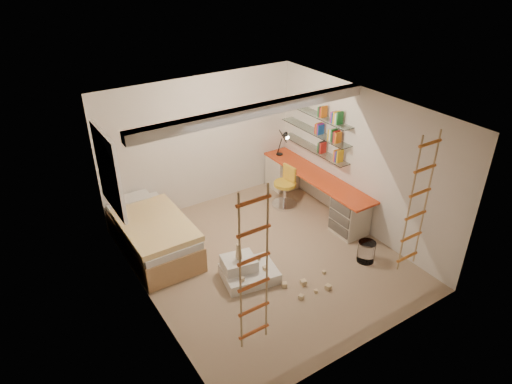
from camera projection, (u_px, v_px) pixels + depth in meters
floor at (266, 258)px, 7.71m from camera, size 4.50×4.50×0.00m
ceiling_beam at (256, 111)px, 6.69m from camera, size 4.00×0.18×0.16m
window_frame at (108, 172)px, 7.11m from camera, size 0.06×1.15×1.35m
window_blind at (111, 171)px, 7.13m from camera, size 0.02×1.00×1.20m
rope_ladder_left at (254, 272)px, 5.04m from camera, size 0.41×0.04×2.13m
rope_ladder_right at (418, 204)px, 6.32m from camera, size 0.41×0.04×2.13m
waste_bin at (366, 252)px, 7.57m from camera, size 0.29×0.29×0.37m
desk at (314, 190)px, 8.95m from camera, size 0.56×2.80×0.75m
shelves at (315, 132)px, 8.68m from camera, size 0.25×1.80×0.71m
bed at (153, 235)px, 7.74m from camera, size 1.02×2.00×0.69m
task_lamp at (284, 140)px, 9.27m from camera, size 0.14×0.36×0.57m
swivel_chair at (285, 192)px, 9.08m from camera, size 0.56×0.56×0.85m
play_platform at (246, 271)px, 7.20m from camera, size 0.94×0.79×0.37m
toy_blocks at (278, 272)px, 7.07m from camera, size 1.38×1.08×0.64m
books at (315, 125)px, 8.61m from camera, size 0.14×0.70×0.92m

